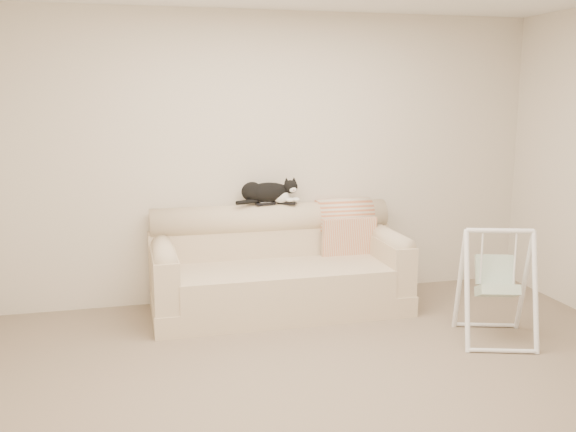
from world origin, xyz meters
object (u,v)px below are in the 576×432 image
at_px(remote_b, 287,203).
at_px(baby_swing, 496,285).
at_px(sofa, 278,270).
at_px(remote_a, 266,203).
at_px(tuxedo_cat, 268,192).

bearing_deg(remote_b, baby_swing, -45.81).
relative_size(sofa, baby_swing, 2.48).
bearing_deg(remote_a, sofa, -75.26).
relative_size(remote_a, tuxedo_cat, 0.31).
height_order(sofa, baby_swing, sofa).
height_order(sofa, remote_a, remote_a).
relative_size(remote_a, remote_b, 1.10).
xyz_separation_m(sofa, baby_swing, (1.45, -1.13, 0.09)).
distance_m(remote_b, baby_swing, 1.94).
bearing_deg(tuxedo_cat, baby_swing, -42.90).
distance_m(sofa, baby_swing, 1.84).
bearing_deg(tuxedo_cat, sofa, -82.77).
height_order(remote_a, tuxedo_cat, tuxedo_cat).
bearing_deg(baby_swing, remote_b, 134.19).
relative_size(remote_b, tuxedo_cat, 0.28).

